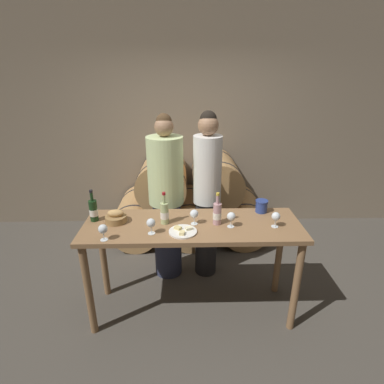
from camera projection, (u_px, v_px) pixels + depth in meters
The scene contains 17 objects.
ground_plane at pixel (192, 309), 2.95m from camera, with size 10.00×10.00×0.00m, color #4C473F.
stone_wall_back at pixel (189, 116), 4.17m from camera, with size 10.00×0.12×3.20m.
barrel_stack at pixel (190, 202), 4.05m from camera, with size 2.04×0.88×1.18m.
tasting_table at pixel (192, 237), 2.65m from camera, with size 1.89×0.62×0.94m.
person_left at pixel (166, 199), 3.17m from camera, with size 0.37×0.37×1.81m.
person_right at pixel (207, 195), 3.16m from camera, with size 0.29×0.29×1.83m.
wine_bottle_red at pixel (93, 210), 2.62m from camera, with size 0.07×0.07×0.29m.
wine_bottle_white at pixel (164, 213), 2.58m from camera, with size 0.07×0.07×0.29m.
wine_bottle_rose at pixel (217, 213), 2.57m from camera, with size 0.07×0.07×0.29m.
blue_crock at pixel (262, 206), 2.80m from camera, with size 0.12×0.12×0.12m.
bread_basket at pixel (116, 217), 2.62m from camera, with size 0.19×0.19×0.12m.
cheese_plate at pixel (183, 231), 2.46m from camera, with size 0.23×0.23×0.04m.
wine_glass_far_left at pixel (103, 229), 2.32m from camera, with size 0.07×0.07×0.14m.
wine_glass_left at pixel (151, 223), 2.41m from camera, with size 0.07×0.07×0.14m.
wine_glass_center at pixel (194, 214), 2.56m from camera, with size 0.07×0.07×0.14m.
wine_glass_right at pixel (231, 217), 2.52m from camera, with size 0.07×0.07×0.14m.
wine_glass_far_right at pixel (276, 217), 2.52m from camera, with size 0.07×0.07×0.14m.
Camera 1 is at (-0.06, -2.31, 2.18)m, focal length 28.00 mm.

